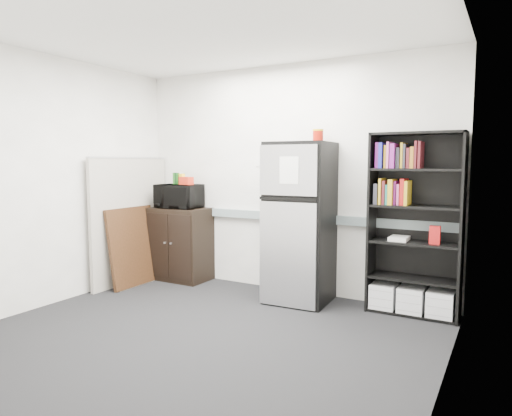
# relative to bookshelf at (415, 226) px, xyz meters

# --- Properties ---
(floor) EXTENTS (4.00, 4.00, 0.00)m
(floor) POSITION_rel_bookshelf_xyz_m (-1.53, -1.57, -0.91)
(floor) COLOR black
(floor) RESTS_ON ground
(wall_back) EXTENTS (4.00, 0.02, 2.70)m
(wall_back) POSITION_rel_bookshelf_xyz_m (-1.53, 0.18, 0.44)
(wall_back) COLOR silver
(wall_back) RESTS_ON floor
(wall_right) EXTENTS (0.02, 3.50, 2.70)m
(wall_right) POSITION_rel_bookshelf_xyz_m (0.47, -1.57, 0.44)
(wall_right) COLOR silver
(wall_right) RESTS_ON floor
(wall_left) EXTENTS (0.02, 3.50, 2.70)m
(wall_left) POSITION_rel_bookshelf_xyz_m (-3.53, -1.57, 0.44)
(wall_left) COLOR silver
(wall_left) RESTS_ON floor
(ceiling) EXTENTS (4.00, 3.50, 0.02)m
(ceiling) POSITION_rel_bookshelf_xyz_m (-1.53, -1.57, 1.79)
(ceiling) COLOR white
(ceiling) RESTS_ON wall_back
(electrical_raceway) EXTENTS (3.92, 0.05, 0.10)m
(electrical_raceway) POSITION_rel_bookshelf_xyz_m (-1.53, 0.15, -0.01)
(electrical_raceway) COLOR gray
(electrical_raceway) RESTS_ON wall_back
(wall_note) EXTENTS (0.14, 0.00, 0.10)m
(wall_note) POSITION_rel_bookshelf_xyz_m (-1.88, 0.18, 0.64)
(wall_note) COLOR white
(wall_note) RESTS_ON wall_back
(bookshelf) EXTENTS (0.90, 0.34, 1.85)m
(bookshelf) POSITION_rel_bookshelf_xyz_m (0.00, 0.00, 0.00)
(bookshelf) COLOR black
(bookshelf) RESTS_ON floor
(cubicle_partition) EXTENTS (0.06, 1.30, 1.62)m
(cubicle_partition) POSITION_rel_bookshelf_xyz_m (-3.43, -0.49, -0.10)
(cubicle_partition) COLOR #A69E93
(cubicle_partition) RESTS_ON floor
(cabinet) EXTENTS (0.76, 0.51, 0.95)m
(cabinet) POSITION_rel_bookshelf_xyz_m (-2.96, -0.06, -0.44)
(cabinet) COLOR black
(cabinet) RESTS_ON floor
(microwave) EXTENTS (0.59, 0.43, 0.31)m
(microwave) POSITION_rel_bookshelf_xyz_m (-2.96, -0.08, 0.20)
(microwave) COLOR black
(microwave) RESTS_ON cabinet
(snack_box_a) EXTENTS (0.07, 0.06, 0.15)m
(snack_box_a) POSITION_rel_bookshelf_xyz_m (-3.03, -0.05, 0.43)
(snack_box_a) COLOR #225F1B
(snack_box_a) RESTS_ON microwave
(snack_box_b) EXTENTS (0.08, 0.07, 0.15)m
(snack_box_b) POSITION_rel_bookshelf_xyz_m (-3.03, -0.05, 0.43)
(snack_box_b) COLOR #0C3511
(snack_box_b) RESTS_ON microwave
(snack_box_c) EXTENTS (0.08, 0.07, 0.14)m
(snack_box_c) POSITION_rel_bookshelf_xyz_m (-2.93, -0.05, 0.42)
(snack_box_c) COLOR yellow
(snack_box_c) RESTS_ON microwave
(snack_bag) EXTENTS (0.20, 0.13, 0.10)m
(snack_bag) POSITION_rel_bookshelf_xyz_m (-2.82, -0.10, 0.40)
(snack_bag) COLOR red
(snack_bag) RESTS_ON microwave
(refrigerator) EXTENTS (0.70, 0.73, 1.77)m
(refrigerator) POSITION_rel_bookshelf_xyz_m (-1.20, -0.14, -0.03)
(refrigerator) COLOR black
(refrigerator) RESTS_ON floor
(coffee_can) EXTENTS (0.12, 0.12, 0.16)m
(coffee_can) POSITION_rel_bookshelf_xyz_m (-1.05, -0.02, 0.94)
(coffee_can) COLOR #A01407
(coffee_can) RESTS_ON refrigerator
(framed_poster) EXTENTS (0.19, 0.77, 0.99)m
(framed_poster) POSITION_rel_bookshelf_xyz_m (-3.30, -0.58, -0.42)
(framed_poster) COLOR #301E0D
(framed_poster) RESTS_ON floor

